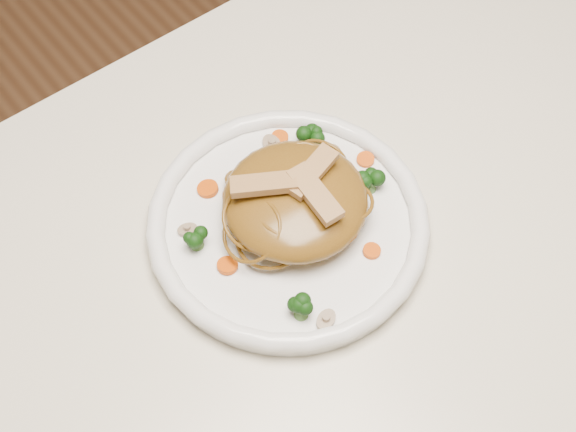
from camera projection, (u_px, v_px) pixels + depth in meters
table at (334, 330)px, 0.93m from camera, size 1.20×0.80×0.75m
plate at (288, 228)px, 0.88m from camera, size 0.31×0.31×0.02m
noodle_mound at (295, 200)px, 0.86m from camera, size 0.19×0.19×0.05m
chicken_a at (312, 172)px, 0.84m from camera, size 0.07×0.04×0.01m
chicken_b at (264, 184)px, 0.83m from camera, size 0.07×0.05×0.01m
chicken_c at (315, 194)px, 0.82m from camera, size 0.03×0.07×0.01m
broccoli_0 at (312, 137)px, 0.92m from camera, size 0.03×0.03×0.03m
broccoli_1 at (196, 237)px, 0.84m from camera, size 0.04×0.04×0.03m
broccoli_2 at (301, 307)px, 0.80m from camera, size 0.04×0.04×0.03m
broccoli_3 at (371, 180)px, 0.88m from camera, size 0.03×0.03×0.03m
carrot_0 at (280, 137)px, 0.93m from camera, size 0.02×0.02×0.00m
carrot_1 at (227, 265)px, 0.84m from camera, size 0.03×0.03×0.00m
carrot_2 at (365, 160)px, 0.91m from camera, size 0.03×0.03×0.00m
carrot_3 at (208, 189)px, 0.89m from camera, size 0.02×0.02×0.00m
carrot_4 at (372, 251)px, 0.85m from camera, size 0.02×0.02×0.00m
mushroom_0 at (326, 320)px, 0.81m from camera, size 0.03×0.03×0.01m
mushroom_1 at (334, 154)px, 0.92m from camera, size 0.03×0.03×0.01m
mushroom_2 at (188, 230)px, 0.87m from camera, size 0.03×0.03×0.01m
mushroom_3 at (272, 145)px, 0.93m from camera, size 0.03×0.03×0.01m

